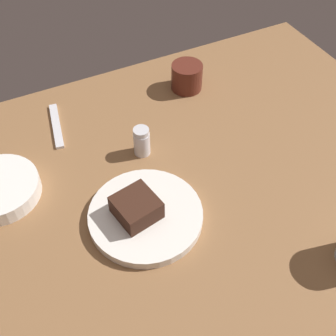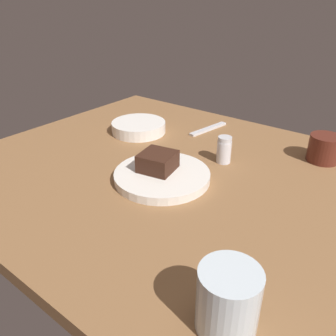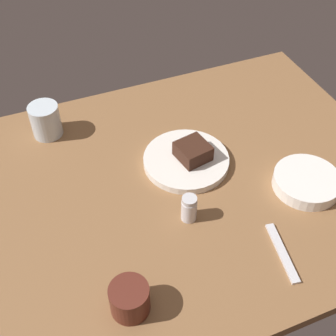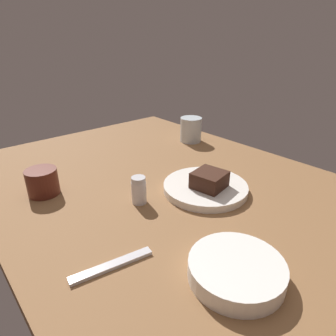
{
  "view_description": "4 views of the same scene",
  "coord_description": "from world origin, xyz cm",
  "px_view_note": "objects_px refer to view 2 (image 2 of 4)",
  "views": [
    {
      "loc": [
        -25.33,
        -49.23,
        70.13
      ],
      "look_at": [
        -0.11,
        1.9,
        6.12
      ],
      "focal_mm": 45.43,
      "sensor_mm": 36.0,
      "label": 1
    },
    {
      "loc": [
        34.08,
        -57.92,
        41.64
      ],
      "look_at": [
        -5.72,
        -6.59,
        7.35
      ],
      "focal_mm": 36.51,
      "sensor_mm": 36.0,
      "label": 2
    },
    {
      "loc": [
        26.31,
        67.98,
        84.06
      ],
      "look_at": [
        -2.27,
        -2.44,
        6.24
      ],
      "focal_mm": 48.01,
      "sensor_mm": 36.0,
      "label": 3
    },
    {
      "loc": [
        -52.29,
        45.36,
        40.11
      ],
      "look_at": [
        0.46,
        -0.17,
        7.98
      ],
      "focal_mm": 31.04,
      "sensor_mm": 36.0,
      "label": 4
    }
  ],
  "objects_px": {
    "chocolate_cake_slice": "(158,161)",
    "salt_shaker": "(224,150)",
    "water_glass": "(228,300)",
    "coffee_cup": "(324,148)",
    "side_bowl": "(139,127)",
    "dessert_plate": "(162,176)",
    "dessert_spoon": "(208,129)"
  },
  "relations": [
    {
      "from": "water_glass",
      "to": "side_bowl",
      "type": "relative_size",
      "value": 0.56
    },
    {
      "from": "dessert_plate",
      "to": "chocolate_cake_slice",
      "type": "xyz_separation_m",
      "value": [
        -0.02,
        0.0,
        0.03
      ]
    },
    {
      "from": "dessert_plate",
      "to": "salt_shaker",
      "type": "distance_m",
      "value": 0.18
    },
    {
      "from": "dessert_plate",
      "to": "water_glass",
      "type": "xyz_separation_m",
      "value": [
        0.3,
        -0.25,
        0.04
      ]
    },
    {
      "from": "salt_shaker",
      "to": "water_glass",
      "type": "xyz_separation_m",
      "value": [
        0.24,
        -0.41,
        0.01
      ]
    },
    {
      "from": "dessert_plate",
      "to": "coffee_cup",
      "type": "bearing_deg",
      "value": 51.28
    },
    {
      "from": "salt_shaker",
      "to": "dessert_plate",
      "type": "bearing_deg",
      "value": -111.8
    },
    {
      "from": "dessert_plate",
      "to": "dessert_spoon",
      "type": "bearing_deg",
      "value": 103.71
    },
    {
      "from": "salt_shaker",
      "to": "dessert_spoon",
      "type": "relative_size",
      "value": 0.45
    },
    {
      "from": "water_glass",
      "to": "coffee_cup",
      "type": "distance_m",
      "value": 0.57
    },
    {
      "from": "side_bowl",
      "to": "chocolate_cake_slice",
      "type": "bearing_deg",
      "value": -38.95
    },
    {
      "from": "dessert_spoon",
      "to": "side_bowl",
      "type": "bearing_deg",
      "value": 142.55
    },
    {
      "from": "dessert_plate",
      "to": "side_bowl",
      "type": "height_order",
      "value": "side_bowl"
    },
    {
      "from": "chocolate_cake_slice",
      "to": "salt_shaker",
      "type": "relative_size",
      "value": 1.12
    },
    {
      "from": "side_bowl",
      "to": "dessert_plate",
      "type": "bearing_deg",
      "value": -37.69
    },
    {
      "from": "coffee_cup",
      "to": "water_glass",
      "type": "bearing_deg",
      "value": -85.68
    },
    {
      "from": "chocolate_cake_slice",
      "to": "salt_shaker",
      "type": "xyz_separation_m",
      "value": [
        0.08,
        0.16,
        -0.01
      ]
    },
    {
      "from": "water_glass",
      "to": "side_bowl",
      "type": "bearing_deg",
      "value": 141.45
    },
    {
      "from": "dessert_plate",
      "to": "water_glass",
      "type": "bearing_deg",
      "value": -39.21
    },
    {
      "from": "dessert_plate",
      "to": "chocolate_cake_slice",
      "type": "relative_size",
      "value": 2.89
    },
    {
      "from": "dessert_plate",
      "to": "coffee_cup",
      "type": "xyz_separation_m",
      "value": [
        0.26,
        0.32,
        0.02
      ]
    },
    {
      "from": "chocolate_cake_slice",
      "to": "side_bowl",
      "type": "height_order",
      "value": "chocolate_cake_slice"
    },
    {
      "from": "dessert_plate",
      "to": "side_bowl",
      "type": "relative_size",
      "value": 1.35
    },
    {
      "from": "dessert_plate",
      "to": "water_glass",
      "type": "distance_m",
      "value": 0.39
    },
    {
      "from": "chocolate_cake_slice",
      "to": "water_glass",
      "type": "relative_size",
      "value": 0.83
    },
    {
      "from": "water_glass",
      "to": "dessert_spoon",
      "type": "bearing_deg",
      "value": 123.66
    },
    {
      "from": "water_glass",
      "to": "salt_shaker",
      "type": "bearing_deg",
      "value": 119.97
    },
    {
      "from": "dessert_plate",
      "to": "salt_shaker",
      "type": "height_order",
      "value": "salt_shaker"
    },
    {
      "from": "chocolate_cake_slice",
      "to": "side_bowl",
      "type": "relative_size",
      "value": 0.47
    },
    {
      "from": "coffee_cup",
      "to": "dessert_spoon",
      "type": "distance_m",
      "value": 0.34
    },
    {
      "from": "salt_shaker",
      "to": "side_bowl",
      "type": "xyz_separation_m",
      "value": [
        -0.3,
        0.02,
        -0.02
      ]
    },
    {
      "from": "salt_shaker",
      "to": "water_glass",
      "type": "bearing_deg",
      "value": -60.03
    }
  ]
}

